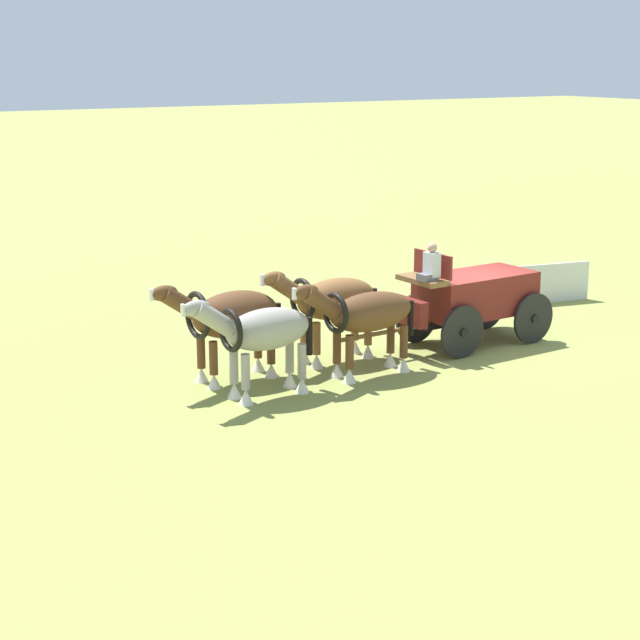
{
  "coord_description": "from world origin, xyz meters",
  "views": [
    {
      "loc": [
        15.96,
        18.96,
        6.79
      ],
      "look_at": [
        4.48,
        0.19,
        1.2
      ],
      "focal_mm": 59.13,
      "sensor_mm": 36.0,
      "label": 1
    }
  ],
  "objects": [
    {
      "name": "draft_horse_lead_near",
      "position": [
        6.33,
        0.95,
        1.33
      ],
      "size": [
        2.98,
        0.96,
        2.2
      ],
      "color": "#9E998E",
      "rests_on": "ground"
    },
    {
      "name": "ground_plane",
      "position": [
        0.0,
        0.0,
        0.0
      ],
      "size": [
        220.0,
        220.0,
        0.0
      ],
      "primitive_type": "plane",
      "color": "olive"
    },
    {
      "name": "draft_horse_rear_near",
      "position": [
        3.74,
        0.83,
        1.34
      ],
      "size": [
        3.15,
        0.96,
        2.2
      ],
      "color": "brown",
      "rests_on": "ground"
    },
    {
      "name": "draft_horse_lead_off",
      "position": [
        6.37,
        -0.35,
        1.39
      ],
      "size": [
        3.07,
        1.1,
        2.27
      ],
      "color": "brown",
      "rests_on": "ground"
    },
    {
      "name": "draft_horse_rear_off",
      "position": [
        3.78,
        -0.47,
        1.38
      ],
      "size": [
        3.09,
        1.03,
        2.25
      ],
      "color": "brown",
      "rests_on": "ground"
    },
    {
      "name": "show_wagon",
      "position": [
        0.15,
        0.01,
        1.16
      ],
      "size": [
        5.8,
        1.93,
        2.66
      ],
      "color": "maroon",
      "rests_on": "ground"
    },
    {
      "name": "sponsor_banner",
      "position": [
        -4.16,
        -2.27,
        0.55
      ],
      "size": [
        3.15,
        0.69,
        1.1
      ],
      "primitive_type": "cube",
      "rotation": [
        0.0,
        0.0,
        -0.2
      ],
      "color": "silver",
      "rests_on": "ground"
    }
  ]
}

